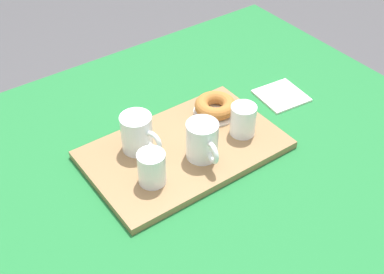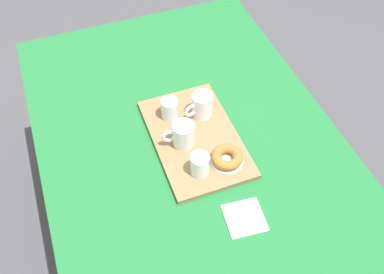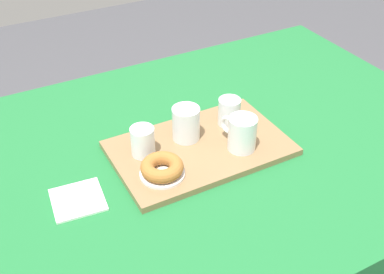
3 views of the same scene
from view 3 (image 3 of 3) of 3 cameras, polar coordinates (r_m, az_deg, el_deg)
dining_table at (r=1.40m, az=2.60°, el=-3.13°), size 1.46×1.06×0.75m
serving_tray at (r=1.30m, az=0.95°, el=-1.33°), size 0.47×0.30×0.02m
tea_mug_left at (r=1.30m, az=-0.75°, el=1.57°), size 0.08×0.12×0.10m
tea_mug_right at (r=1.27m, az=5.95°, el=0.35°), size 0.08×0.11×0.10m
water_glass_near at (r=1.26m, az=-5.90°, el=-0.66°), size 0.06×0.06×0.08m
water_glass_far at (r=1.37m, az=4.46°, el=2.87°), size 0.06×0.06×0.08m
donut_plate_left at (r=1.20m, az=-3.57°, el=-4.38°), size 0.11×0.11×0.01m
sugar_donut_left at (r=1.19m, az=-3.61°, el=-3.61°), size 0.11×0.11×0.04m
paper_napkin at (r=1.19m, az=-13.49°, el=-7.31°), size 0.13×0.13×0.01m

